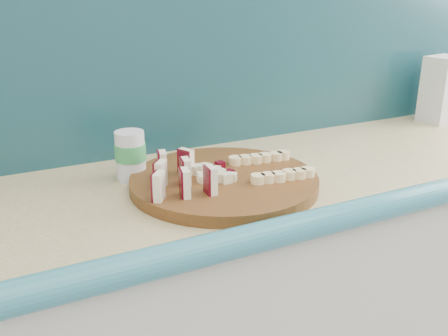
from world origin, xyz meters
TOP-DOWN VIEW (x-y plane):
  - kitchen_counter at (0.10, 1.50)m, footprint 2.20×0.63m
  - backsplash at (0.10, 1.79)m, footprint 2.20×0.02m
  - cutting_board at (-0.32, 1.46)m, footprint 0.50×0.50m
  - apple_wedges at (-0.44, 1.44)m, footprint 0.14×0.18m
  - apple_chunks at (-0.35, 1.46)m, footprint 0.08×0.08m
  - banana_slices at (-0.20, 1.44)m, footprint 0.18×0.18m
  - flour_bag at (0.64, 1.67)m, footprint 0.15×0.12m
  - canister at (-0.50, 1.61)m, footprint 0.08×0.08m
  - banana_peel at (-0.31, 1.67)m, footprint 0.21×0.19m

SIDE VIEW (x-z plane):
  - kitchen_counter at x=0.10m, z-range 0.00..0.91m
  - banana_peel at x=-0.31m, z-range 0.91..0.92m
  - cutting_board at x=-0.32m, z-range 0.91..0.94m
  - banana_slices at x=-0.20m, z-range 0.94..0.96m
  - apple_chunks at x=-0.35m, z-range 0.94..0.96m
  - apple_wedges at x=-0.44m, z-range 0.94..1.00m
  - canister at x=-0.50m, z-range 0.91..1.04m
  - flour_bag at x=0.64m, z-range 0.91..1.14m
  - backsplash at x=0.10m, z-range 0.91..1.41m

